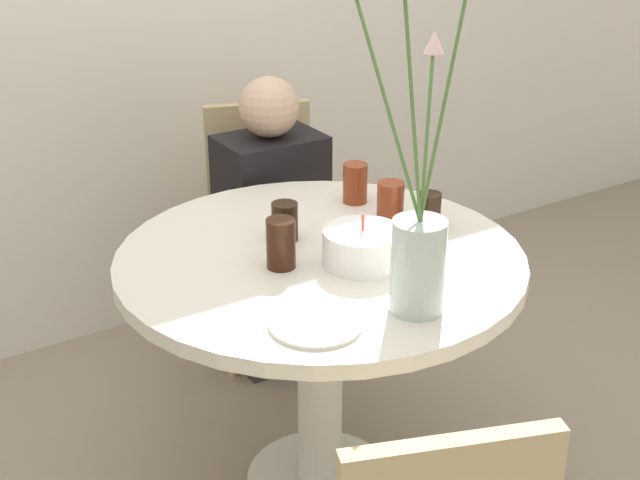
# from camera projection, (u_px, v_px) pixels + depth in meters

# --- Properties ---
(dining_table) EXTENTS (1.08, 1.08, 0.76)m
(dining_table) POSITION_uv_depth(u_px,v_px,m) (320.00, 303.00, 2.40)
(dining_table) COLOR silver
(dining_table) RESTS_ON ground_plane
(chair_near_front) EXTENTS (0.51, 0.51, 0.89)m
(chair_near_front) POSITION_uv_depth(u_px,v_px,m) (264.00, 216.00, 3.23)
(chair_near_front) COLOR beige
(chair_near_front) RESTS_ON ground_plane
(birthday_cake) EXTENTS (0.20, 0.20, 0.14)m
(birthday_cake) POSITION_uv_depth(u_px,v_px,m) (362.00, 247.00, 2.27)
(birthday_cake) COLOR white
(birthday_cake) RESTS_ON dining_table
(flower_vase) EXTENTS (0.24, 0.23, 0.78)m
(flower_vase) POSITION_uv_depth(u_px,v_px,m) (418.00, 239.00, 2.00)
(flower_vase) COLOR #B2C6C1
(flower_vase) RESTS_ON dining_table
(side_plate) EXTENTS (0.21, 0.21, 0.01)m
(side_plate) POSITION_uv_depth(u_px,v_px,m) (316.00, 324.00, 2.00)
(side_plate) COLOR silver
(side_plate) RESTS_ON dining_table
(drink_glass_0) EXTENTS (0.06, 0.06, 0.11)m
(drink_glass_0) POSITION_uv_depth(u_px,v_px,m) (429.00, 211.00, 2.47)
(drink_glass_0) COLOR black
(drink_glass_0) RESTS_ON dining_table
(drink_glass_1) EXTENTS (0.07, 0.07, 0.13)m
(drink_glass_1) POSITION_uv_depth(u_px,v_px,m) (281.00, 243.00, 2.24)
(drink_glass_1) COLOR #33190C
(drink_glass_1) RESTS_ON dining_table
(drink_glass_2) EXTENTS (0.07, 0.07, 0.12)m
(drink_glass_2) POSITION_uv_depth(u_px,v_px,m) (355.00, 183.00, 2.65)
(drink_glass_2) COLOR maroon
(drink_glass_2) RESTS_ON dining_table
(drink_glass_3) EXTENTS (0.08, 0.08, 0.12)m
(drink_glass_3) POSITION_uv_depth(u_px,v_px,m) (390.00, 202.00, 2.52)
(drink_glass_3) COLOR maroon
(drink_glass_3) RESTS_ON dining_table
(drink_glass_4) EXTENTS (0.07, 0.07, 0.11)m
(drink_glass_4) POSITION_uv_depth(u_px,v_px,m) (285.00, 222.00, 2.40)
(drink_glass_4) COLOR black
(drink_glass_4) RESTS_ON dining_table
(person_woman) EXTENTS (0.34, 0.24, 1.05)m
(person_woman) POSITION_uv_depth(u_px,v_px,m) (272.00, 235.00, 3.09)
(person_woman) COLOR #383333
(person_woman) RESTS_ON ground_plane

